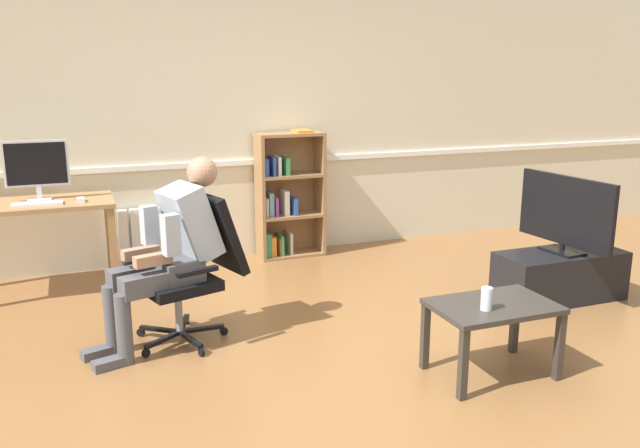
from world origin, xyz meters
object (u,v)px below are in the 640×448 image
Objects in this scene: radiator at (160,237)px; coffee_table at (493,314)px; keyboard at (37,204)px; drinking_glass at (487,299)px; person_seated at (170,249)px; bookshelf at (286,198)px; tv_screen at (565,213)px; tv_stand at (560,276)px; computer_mouse at (81,200)px; computer_desk at (38,216)px; imac_monitor at (36,166)px; office_chair at (196,263)px.

radiator is 1.00× the size of coffee_table.
keyboard reaches higher than drinking_glass.
keyboard is at bearing -164.30° from person_seated.
bookshelf is 1.36× the size of tv_screen.
radiator is 3.34m from coffee_table.
tv_screen is 1.70m from drinking_glass.
coffee_table is (0.35, -2.86, -0.19)m from bookshelf.
coffee_table reaches higher than tv_stand.
keyboard is 3.53m from coffee_table.
computer_mouse is 0.14× the size of radiator.
keyboard is 0.37× the size of tv_stand.
tv_stand is 1.42× the size of coffee_table.
computer_mouse is 0.10× the size of tv_stand.
computer_desk reaches higher than radiator.
radiator is at bearing 117.72° from coffee_table.
keyboard is at bearing 134.32° from drinking_glass.
tv_screen reaches higher than drinking_glass.
keyboard is at bearing -93.23° from imac_monitor.
computer_desk is 1.15× the size of tv_stand.
radiator is (1.00, 0.39, -0.37)m from computer_desk.
imac_monitor reaches higher than tv_stand.
tv_screen reaches higher than computer_mouse.
bookshelf is at bearing 11.22° from keyboard.
drinking_glass is at bearing -145.99° from coffee_table.
radiator reaches higher than tv_stand.
computer_desk is at bearing -172.39° from bookshelf.
bookshelf is (2.18, 0.43, -0.20)m from keyboard.
keyboard is at bearing -151.67° from radiator.
keyboard is 1.53m from person_seated.
keyboard is at bearing 136.27° from coffee_table.
radiator is at bearing 48.24° from tv_screen.
imac_monitor is 0.68× the size of coffee_table.
computer_mouse is 3.32m from coffee_table.
keyboard is at bearing -84.99° from computer_desk.
tv_screen is at bearing -35.91° from radiator.
keyboard is at bearing 62.38° from tv_screen.
keyboard is 1.60m from office_chair.
keyboard is 0.52× the size of radiator.
computer_desk is 2.22m from bookshelf.
computer_mouse is at bearing 156.15° from tv_stand.
imac_monitor is at bearing -168.61° from person_seated.
coffee_table is at bearing 119.03° from tv_screen.
computer_desk is at bearing 95.01° from keyboard.
office_chair is at bearing -50.73° from keyboard.
drinking_glass is (-1.39, -0.97, -0.19)m from tv_screen.
computer_mouse is at bearing -32.55° from imac_monitor.
imac_monitor is 4.20m from tv_screen.
coffee_table is (-1.29, -0.90, -0.32)m from tv_screen.
tv_stand is (3.82, -1.53, -0.57)m from keyboard.
radiator is (0.98, 0.53, -0.49)m from keyboard.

